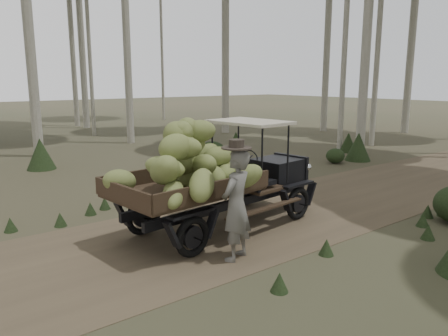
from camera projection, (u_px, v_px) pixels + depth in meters
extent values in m
plane|color=#473D2B|center=(159.00, 245.00, 8.15)|extent=(120.00, 120.00, 0.00)
cube|color=brown|center=(159.00, 245.00, 8.15)|extent=(70.00, 4.00, 0.01)
cube|color=black|center=(277.00, 170.00, 10.15)|extent=(1.06, 1.02, 0.53)
cube|color=black|center=(291.00, 167.00, 10.51)|extent=(0.20, 0.98, 0.60)
cube|color=black|center=(236.00, 175.00, 9.20)|extent=(0.22, 1.36, 0.53)
cube|color=#38281C|center=(185.00, 190.00, 8.30)|extent=(2.89, 2.02, 0.08)
cube|color=#38281C|center=(158.00, 174.00, 8.88)|extent=(2.71, 0.34, 0.31)
cube|color=#38281C|center=(217.00, 190.00, 7.65)|extent=(2.71, 0.34, 0.31)
cube|color=#38281C|center=(122.00, 194.00, 7.34)|extent=(0.24, 1.74, 0.31)
cube|color=beige|center=(250.00, 122.00, 9.27)|extent=(1.28, 1.76, 0.06)
cube|color=black|center=(212.00, 196.00, 9.33)|extent=(4.45, 0.56, 0.17)
cube|color=black|center=(237.00, 203.00, 8.81)|extent=(4.45, 0.56, 0.17)
torus|color=black|center=(246.00, 191.00, 10.68)|extent=(0.75, 0.21, 0.74)
torus|color=black|center=(298.00, 203.00, 9.59)|extent=(0.75, 0.21, 0.74)
torus|color=black|center=(142.00, 217.00, 8.64)|extent=(0.75, 0.21, 0.74)
torus|color=black|center=(192.00, 237.00, 7.54)|extent=(0.75, 0.21, 0.74)
sphere|color=beige|center=(279.00, 162.00, 10.86)|extent=(0.17, 0.17, 0.17)
sphere|color=beige|center=(308.00, 167.00, 10.24)|extent=(0.17, 0.17, 0.17)
ellipsoid|color=olive|center=(190.00, 168.00, 8.99)|extent=(0.85, 0.49, 0.59)
ellipsoid|color=olive|center=(204.00, 165.00, 7.90)|extent=(0.41, 0.71, 0.51)
ellipsoid|color=olive|center=(195.00, 140.00, 8.57)|extent=(0.77, 0.84, 0.45)
ellipsoid|color=olive|center=(186.00, 133.00, 8.16)|extent=(0.87, 0.85, 0.67)
ellipsoid|color=olive|center=(213.00, 178.00, 8.25)|extent=(0.70, 0.88, 0.55)
ellipsoid|color=olive|center=(205.00, 155.00, 9.00)|extent=(0.82, 0.46, 0.64)
ellipsoid|color=olive|center=(192.00, 144.00, 8.36)|extent=(0.56, 0.80, 0.58)
ellipsoid|color=olive|center=(178.00, 133.00, 7.96)|extent=(0.57, 0.83, 0.57)
ellipsoid|color=olive|center=(173.00, 194.00, 7.22)|extent=(0.79, 0.89, 0.57)
ellipsoid|color=olive|center=(171.00, 162.00, 8.22)|extent=(0.65, 0.84, 0.46)
ellipsoid|color=olive|center=(184.00, 149.00, 7.93)|extent=(0.84, 0.69, 0.66)
ellipsoid|color=olive|center=(183.00, 132.00, 7.97)|extent=(0.86, 0.85, 0.63)
ellipsoid|color=olive|center=(226.00, 171.00, 8.82)|extent=(0.94, 0.74, 0.57)
ellipsoid|color=olive|center=(183.00, 162.00, 7.97)|extent=(0.88, 0.62, 0.67)
ellipsoid|color=olive|center=(178.00, 149.00, 7.83)|extent=(0.61, 0.77, 0.48)
ellipsoid|color=olive|center=(177.00, 135.00, 7.88)|extent=(0.79, 0.84, 0.62)
ellipsoid|color=olive|center=(226.00, 175.00, 8.67)|extent=(0.88, 0.91, 0.53)
ellipsoid|color=olive|center=(165.00, 170.00, 7.28)|extent=(0.67, 1.00, 0.76)
ellipsoid|color=olive|center=(184.00, 147.00, 7.70)|extent=(0.71, 0.79, 0.39)
ellipsoid|color=olive|center=(188.00, 130.00, 8.22)|extent=(0.83, 0.95, 0.64)
ellipsoid|color=olive|center=(188.00, 178.00, 8.22)|extent=(0.92, 1.00, 0.64)
ellipsoid|color=olive|center=(165.00, 167.00, 7.43)|extent=(0.69, 0.88, 0.43)
ellipsoid|color=olive|center=(175.00, 147.00, 7.54)|extent=(0.78, 0.61, 0.55)
ellipsoid|color=olive|center=(199.00, 131.00, 8.13)|extent=(0.79, 0.74, 0.48)
ellipsoid|color=olive|center=(119.00, 181.00, 7.73)|extent=(0.74, 0.68, 0.45)
ellipsoid|color=olive|center=(218.00, 157.00, 8.69)|extent=(0.76, 0.46, 0.41)
ellipsoid|color=olive|center=(202.00, 185.00, 7.32)|extent=(0.89, 0.90, 0.73)
ellipsoid|color=olive|center=(245.00, 177.00, 8.05)|extent=(0.83, 0.86, 0.68)
imported|color=#615F59|center=(236.00, 206.00, 7.35)|extent=(0.82, 0.69, 1.91)
cylinder|color=#332B23|center=(236.00, 148.00, 7.15)|extent=(0.67, 0.67, 0.03)
cylinder|color=#332B23|center=(236.00, 144.00, 7.14)|extent=(0.33, 0.33, 0.15)
cone|color=#233319|center=(172.00, 164.00, 13.22)|extent=(0.96, 0.96, 1.06)
cone|color=#233319|center=(208.00, 161.00, 13.45)|extent=(1.03, 1.03, 1.14)
cone|color=#233319|center=(237.00, 155.00, 15.35)|extent=(0.77, 0.77, 0.85)
cone|color=#233319|center=(236.00, 141.00, 19.07)|extent=(0.72, 0.72, 0.80)
cone|color=#233319|center=(41.00, 154.00, 14.94)|extent=(0.97, 0.97, 1.08)
ellipsoid|color=#233319|center=(335.00, 156.00, 16.08)|extent=(0.68, 0.68, 0.55)
cone|color=#233319|center=(358.00, 147.00, 16.58)|extent=(0.96, 0.96, 1.07)
cone|color=#233319|center=(204.00, 169.00, 13.94)|extent=(0.43, 0.43, 0.48)
cone|color=#233319|center=(348.00, 142.00, 18.51)|extent=(0.75, 0.75, 0.84)
ellipsoid|color=#233319|center=(212.00, 152.00, 16.16)|extent=(0.99, 0.99, 0.80)
cone|color=#233319|center=(139.00, 196.00, 11.05)|extent=(0.27, 0.27, 0.30)
cone|color=#233319|center=(60.00, 219.00, 9.19)|extent=(0.27, 0.27, 0.30)
cone|color=#233319|center=(105.00, 203.00, 10.39)|extent=(0.27, 0.27, 0.30)
cone|color=#233319|center=(90.00, 208.00, 9.96)|extent=(0.27, 0.27, 0.30)
cone|color=#233319|center=(10.00, 225.00, 8.86)|extent=(0.27, 0.27, 0.30)
cone|color=#233319|center=(154.00, 200.00, 10.65)|extent=(0.27, 0.27, 0.30)
cone|color=#233319|center=(443.00, 210.00, 9.86)|extent=(0.27, 0.27, 0.30)
cone|color=#233319|center=(423.00, 220.00, 9.17)|extent=(0.27, 0.27, 0.30)
cone|color=#233319|center=(428.00, 232.00, 8.43)|extent=(0.27, 0.27, 0.30)
cone|color=#233319|center=(279.00, 282.00, 6.34)|extent=(0.27, 0.27, 0.30)
cone|color=#233319|center=(428.00, 211.00, 9.77)|extent=(0.27, 0.27, 0.30)
cone|color=#233319|center=(253.00, 178.00, 13.10)|extent=(0.27, 0.27, 0.30)
cone|color=#233319|center=(326.00, 247.00, 7.67)|extent=(0.27, 0.27, 0.30)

